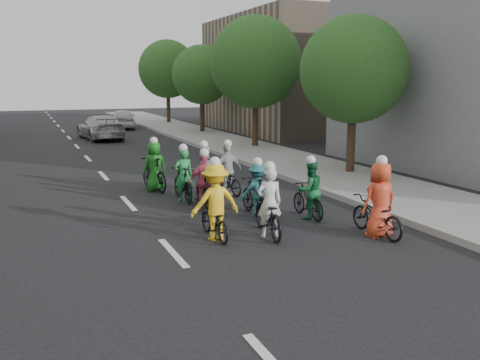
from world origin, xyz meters
TOP-DOWN VIEW (x-y plane):
  - ground at (0.00, 0.00)m, footprint 120.00×120.00m
  - sidewalk_right at (8.00, 10.00)m, footprint 4.00×80.00m
  - curb_right at (6.05, 10.00)m, footprint 0.18×80.00m
  - bldg_se at (16.00, 24.00)m, footprint 10.00×14.00m
  - tree_r_0 at (8.80, 6.60)m, footprint 4.00×4.00m
  - tree_r_1 at (8.80, 15.60)m, footprint 4.80×4.80m
  - tree_r_2 at (8.80, 24.60)m, footprint 4.00×4.00m
  - tree_r_3 at (8.80, 33.60)m, footprint 4.80×4.80m
  - cyclist_0 at (2.40, 0.41)m, footprint 0.96×2.03m
  - cyclist_1 at (4.08, 1.45)m, footprint 0.74×1.57m
  - cyclist_2 at (1.16, 0.60)m, footprint 1.15×1.63m
  - cyclist_3 at (1.88, 3.54)m, footprint 0.96×1.93m
  - cyclist_4 at (4.73, -0.61)m, footprint 0.88×1.80m
  - cyclist_5 at (1.61, 4.70)m, footprint 0.59×1.74m
  - cyclist_6 at (2.27, 4.71)m, footprint 0.84×1.60m
  - cyclist_7 at (2.90, 2.19)m, footprint 0.94×1.75m
  - cyclist_8 at (3.18, 5.09)m, footprint 1.00×1.76m
  - cyclist_9 at (1.16, 6.50)m, footprint 0.88×1.93m
  - follow_car_lead at (1.75, 23.25)m, footprint 2.65×5.30m
  - follow_car_trail at (4.40, 30.42)m, footprint 2.43×4.60m

SIDE VIEW (x-z plane):
  - ground at x=0.00m, z-range 0.00..0.00m
  - sidewalk_right at x=8.00m, z-range 0.00..0.15m
  - curb_right at x=6.05m, z-range 0.00..0.18m
  - cyclist_0 at x=2.40m, z-range -0.30..1.47m
  - cyclist_8 at x=3.18m, z-range -0.28..1.48m
  - cyclist_5 at x=1.61m, z-range -0.26..1.48m
  - cyclist_7 at x=2.90m, z-range -0.18..1.42m
  - cyclist_1 at x=4.08m, z-range -0.21..1.47m
  - cyclist_6 at x=2.27m, z-range -0.25..1.55m
  - cyclist_3 at x=1.88m, z-range -0.21..1.51m
  - cyclist_4 at x=4.73m, z-range -0.29..1.62m
  - cyclist_9 at x=1.16m, z-range -0.22..1.56m
  - cyclist_2 at x=1.16m, z-range -0.24..1.68m
  - follow_car_lead at x=1.75m, z-range 0.00..1.48m
  - follow_car_trail at x=4.40m, z-range 0.00..1.49m
  - tree_r_0 at x=8.80m, z-range 0.98..6.95m
  - tree_r_2 at x=8.80m, z-range 0.98..6.95m
  - bldg_se at x=16.00m, z-range 0.00..8.00m
  - tree_r_1 at x=8.80m, z-range 1.05..7.98m
  - tree_r_3 at x=8.80m, z-range 1.05..7.98m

